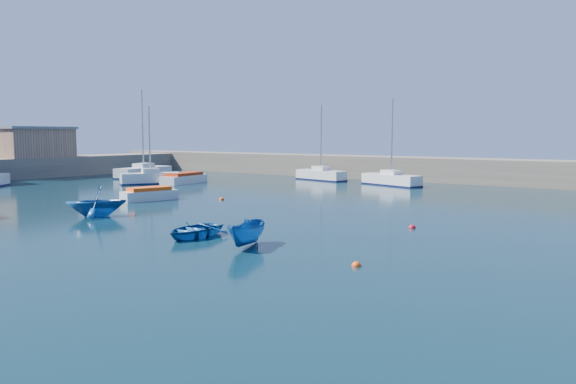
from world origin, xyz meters
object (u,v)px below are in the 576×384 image
Objects in this scene: sailboat_4 at (144,172)px; sailboat_6 at (391,179)px; dinghy_left at (96,201)px; dinghy_center at (194,230)px; sailboat_5 at (321,175)px; motorboat_1 at (149,194)px; dinghy_right at (247,234)px; sailboat_3 at (150,178)px; brick_shed_a at (33,143)px; motorboat_2 at (184,178)px.

sailboat_6 is (29.14, 7.14, -0.05)m from sailboat_4.
dinghy_left is (23.28, -23.58, 0.28)m from sailboat_4.
dinghy_center is at bearing -154.52° from sailboat_6.
dinghy_center is (13.62, -33.91, -0.27)m from sailboat_5.
sailboat_4 is 21.62m from sailboat_5.
motorboat_1 reaches higher than dinghy_center.
sailboat_3 is at bearing 130.30° from dinghy_right.
dinghy_right is at bearing -44.53° from sailboat_4.
sailboat_5 is (19.82, 8.64, -0.04)m from sailboat_4.
sailboat_5 is at bearing 13.61° from sailboat_4.
sailboat_6 is 2.84× the size of dinghy_right.
motorboat_2 is at bearing 11.21° from brick_shed_a.
brick_shed_a is 0.95× the size of sailboat_5.
brick_shed_a reaches higher than dinghy_right.
motorboat_1 is (19.22, -15.80, -0.18)m from sailboat_4.
sailboat_4 reaches higher than sailboat_5.
brick_shed_a is at bearing 127.77° from sailboat_6.
brick_shed_a is 48.26m from dinghy_center.
brick_shed_a is at bearing -168.21° from dinghy_left.
dinghy_right reaches higher than motorboat_2.
dinghy_center is (25.48, -19.39, -0.29)m from sailboat_3.
brick_shed_a is at bearing -175.51° from motorboat_2.
sailboat_6 is 31.27m from dinghy_left.
brick_shed_a is 51.84m from dinghy_right.
sailboat_4 reaches higher than sailboat_3.
sailboat_4 reaches higher than dinghy_right.
sailboat_3 is 35.26m from dinghy_right.
motorboat_1 is (11.26, -9.93, -0.16)m from sailboat_3.
sailboat_5 reaches higher than dinghy_left.
sailboat_6 is 33.73m from dinghy_right.
sailboat_4 is (11.25, 7.44, -3.43)m from brick_shed_a.
sailboat_3 reaches higher than dinghy_center.
dinghy_right is (17.35, -34.26, -0.04)m from sailboat_5.
dinghy_left is (13.14, -20.37, 0.41)m from motorboat_2.
dinghy_center is 1.14× the size of dinghy_right.
sailboat_5 is 2.35× the size of dinghy_left.
sailboat_3 is 18.74m from sailboat_5.
sailboat_5 is 0.97× the size of sailboat_6.
sailboat_3 reaches higher than dinghy_left.
sailboat_6 is at bearing 81.97° from motorboat_1.
sailboat_5 reaches higher than dinghy_center.
brick_shed_a is 2.28× the size of dinghy_center.
dinghy_center is at bearing 158.94° from dinghy_right.
dinghy_right is (29.21, -19.75, -0.06)m from sailboat_3.
sailboat_4 is at bearing 155.94° from motorboat_1.
brick_shed_a is 35.15m from sailboat_5.
sailboat_5 is 38.40m from dinghy_right.
sailboat_5 reaches higher than dinghy_right.
brick_shed_a is 0.92× the size of sailboat_6.
brick_shed_a reaches higher than motorboat_2.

